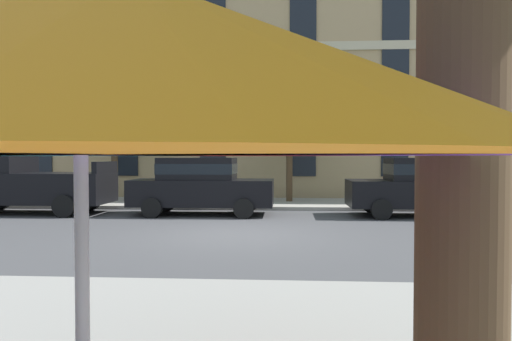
{
  "coord_description": "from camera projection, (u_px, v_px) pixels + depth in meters",
  "views": [
    {
      "loc": [
        1.2,
        -10.94,
        1.81
      ],
      "look_at": [
        0.3,
        3.2,
        1.4
      ],
      "focal_mm": 33.32,
      "sensor_mm": 36.0,
      "label": 1
    }
  ],
  "objects": [
    {
      "name": "sedan_black",
      "position": [
        201.0,
        184.0,
        14.8
      ],
      "size": [
        4.4,
        1.98,
        1.78
      ],
      "color": "black",
      "rests_on": "ground"
    },
    {
      "name": "apartment_building",
      "position": [
        264.0,
        73.0,
        25.81
      ],
      "size": [
        37.84,
        12.08,
        12.8
      ],
      "color": "tan",
      "rests_on": "ground"
    },
    {
      "name": "sedan_black_midblock",
      "position": [
        423.0,
        185.0,
        14.37
      ],
      "size": [
        4.4,
        1.98,
        1.78
      ],
      "color": "black",
      "rests_on": "ground"
    },
    {
      "name": "pickup_black",
      "position": [
        22.0,
        181.0,
        15.16
      ],
      "size": [
        5.1,
        2.12,
        2.2
      ],
      "color": "black",
      "rests_on": "ground"
    },
    {
      "name": "sidewalk_far",
      "position": [
        254.0,
        203.0,
        17.83
      ],
      "size": [
        56.0,
        3.6,
        0.12
      ],
      "primitive_type": "cube",
      "color": "#9E998E",
      "rests_on": "ground"
    },
    {
      "name": "street_tree_middle",
      "position": [
        289.0,
        110.0,
        17.97
      ],
      "size": [
        2.55,
        2.86,
        4.97
      ],
      "color": "#4C3823",
      "rests_on": "ground"
    },
    {
      "name": "patio_umbrella",
      "position": [
        80.0,
        105.0,
        1.99
      ],
      "size": [
        3.8,
        3.53,
        2.3
      ],
      "color": "silver",
      "rests_on": "ground"
    },
    {
      "name": "ground_plane",
      "position": [
        234.0,
        234.0,
        11.05
      ],
      "size": [
        120.0,
        120.0,
        0.0
      ],
      "primitive_type": "plane",
      "color": "#424244"
    },
    {
      "name": "street_tree_left",
      "position": [
        113.0,
        119.0,
        18.24
      ],
      "size": [
        2.18,
        2.18,
        4.43
      ],
      "color": "#4C3823",
      "rests_on": "ground"
    }
  ]
}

